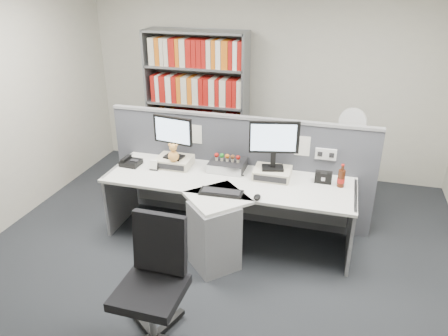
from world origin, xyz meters
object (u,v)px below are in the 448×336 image
(monitor_right, at_px, (274,141))
(office_chair, at_px, (154,280))
(desk, at_px, (223,211))
(desk_phone, at_px, (131,162))
(shelving_unit, at_px, (197,106))
(monitor_left, at_px, (173,134))
(desk_fan, at_px, (352,125))
(mouse, at_px, (257,197))
(cola_bottle, at_px, (341,178))
(desktop_pc, at_px, (228,165))
(keyboard, at_px, (221,192))
(filing_cabinet, at_px, (345,177))
(desk_calendar, at_px, (154,166))
(speaker, at_px, (323,177))

(monitor_right, distance_m, office_chair, 1.86)
(desk, bearing_deg, monitor_right, 41.57)
(monitor_right, bearing_deg, desk_phone, -175.79)
(monitor_right, xyz_separation_m, shelving_unit, (-1.33, 1.46, -0.15))
(monitor_left, xyz_separation_m, desk_fan, (1.87, 1.02, -0.06))
(mouse, bearing_deg, cola_bottle, 32.70)
(desktop_pc, bearing_deg, keyboard, -80.89)
(desk_phone, bearing_deg, filing_cabinet, 25.77)
(keyboard, xyz_separation_m, cola_bottle, (1.11, 0.47, 0.08))
(desk, bearing_deg, mouse, -17.50)
(monitor_right, bearing_deg, desk_calendar, -172.87)
(monitor_left, xyz_separation_m, shelving_unit, (-0.23, 1.47, -0.12))
(keyboard, bearing_deg, desktop_pc, 99.11)
(keyboard, xyz_separation_m, desk_phone, (-1.16, 0.38, 0.02))
(monitor_right, height_order, speaker, monitor_right)
(desk, height_order, monitor_left, monitor_left)
(mouse, xyz_separation_m, speaker, (0.58, 0.53, 0.04))
(monitor_left, relative_size, monitor_right, 0.91)
(office_chair, bearing_deg, filing_cabinet, 62.88)
(keyboard, xyz_separation_m, speaker, (0.94, 0.52, 0.04))
(keyboard, relative_size, mouse, 4.00)
(monitor_right, bearing_deg, office_chair, -110.00)
(desk, distance_m, desktop_pc, 0.56)
(filing_cabinet, distance_m, office_chair, 3.02)
(desk_fan, bearing_deg, monitor_left, -151.45)
(speaker, distance_m, desk_fan, 1.05)
(speaker, xyz_separation_m, shelving_unit, (-1.86, 1.43, 0.20))
(desk_calendar, height_order, shelving_unit, shelving_unit)
(filing_cabinet, bearing_deg, desk_phone, -154.23)
(desk, xyz_separation_m, desk_calendar, (-0.84, 0.22, 0.31))
(desktop_pc, xyz_separation_m, desk_calendar, (-0.77, -0.23, -0.00))
(desktop_pc, bearing_deg, mouse, -51.96)
(speaker, bearing_deg, shelving_unit, 142.30)
(desktop_pc, height_order, office_chair, office_chair)
(shelving_unit, relative_size, desk_fan, 3.67)
(desk, relative_size, keyboard, 6.06)
(desk, distance_m, office_chair, 1.30)
(mouse, xyz_separation_m, filing_cabinet, (0.82, 1.52, -0.39))
(desk, xyz_separation_m, office_chair, (-0.17, -1.28, 0.09))
(filing_cabinet, bearing_deg, desk, -130.61)
(speaker, distance_m, cola_bottle, 0.18)
(desktop_pc, relative_size, filing_cabinet, 0.54)
(desk, height_order, shelving_unit, shelving_unit)
(filing_cabinet, bearing_deg, cola_bottle, -93.90)
(desk_phone, bearing_deg, mouse, -14.24)
(monitor_right, distance_m, cola_bottle, 0.77)
(monitor_right, distance_m, mouse, 0.64)
(desk_phone, height_order, shelving_unit, shelving_unit)
(office_chair, bearing_deg, cola_bottle, 51.64)
(monitor_left, height_order, keyboard, monitor_left)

